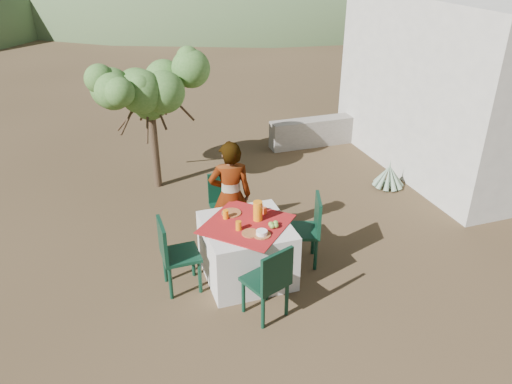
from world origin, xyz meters
TOP-DOWN VIEW (x-y plane):
  - ground at (0.00, 0.00)m, footprint 160.00×160.00m
  - table at (0.58, -0.37)m, footprint 1.30×1.30m
  - chair_far at (0.60, 0.68)m, footprint 0.44×0.44m
  - chair_near at (0.59, -1.19)m, footprint 0.55×0.55m
  - chair_left at (-0.31, -0.35)m, footprint 0.45×0.45m
  - chair_right at (1.42, -0.33)m, footprint 0.56×0.56m
  - person at (0.59, 0.33)m, footprint 0.63×0.47m
  - shrub_tree at (-0.04, 2.59)m, footprint 1.71×1.68m
  - agave at (3.63, 1.24)m, footprint 0.53×0.53m
  - guesthouse at (5.60, 1.80)m, footprint 3.20×4.20m
  - stone_wall at (3.60, 3.40)m, footprint 2.60×0.35m
  - plate_far at (0.48, -0.08)m, footprint 0.25×0.25m
  - plate_near at (0.56, -0.61)m, footprint 0.21×0.21m
  - glass_far at (0.38, -0.17)m, footprint 0.07×0.07m
  - glass_near at (0.45, -0.48)m, footprint 0.07×0.07m
  - juice_pitcher at (0.74, -0.33)m, footprint 0.11×0.11m
  - bowl_plate at (0.67, -0.68)m, footprint 0.21×0.21m
  - white_bowl at (0.67, -0.68)m, footprint 0.13×0.13m
  - jar_left at (0.87, -0.22)m, footprint 0.05×0.05m
  - jar_right at (0.85, -0.14)m, footprint 0.05×0.05m
  - napkin_holder at (0.76, -0.33)m, footprint 0.08×0.05m
  - fruit_cluster at (0.87, -0.55)m, footprint 0.13×0.12m

SIDE VIEW (x-z plane):
  - ground at x=0.00m, z-range 0.00..0.00m
  - agave at x=3.63m, z-range -0.09..0.47m
  - stone_wall at x=3.60m, z-range 0.00..0.55m
  - table at x=0.58m, z-range 0.00..0.76m
  - chair_far at x=0.60m, z-range 0.05..0.96m
  - chair_near at x=0.59m, z-range 0.05..0.98m
  - chair_left at x=-0.31m, z-range 0.05..1.00m
  - chair_right at x=1.42m, z-range 0.05..1.00m
  - bowl_plate at x=0.67m, z-range 0.76..0.77m
  - plate_far at x=0.48m, z-range 0.76..0.78m
  - plate_near at x=0.56m, z-range 0.76..0.78m
  - person at x=0.59m, z-range 0.00..1.56m
  - fruit_cluster at x=0.87m, z-range 0.76..0.83m
  - white_bowl at x=0.67m, z-range 0.77..0.82m
  - jar_left at x=0.87m, z-range 0.76..0.85m
  - jar_right at x=0.85m, z-range 0.76..0.85m
  - napkin_holder at x=0.76m, z-range 0.76..0.85m
  - glass_far at x=0.38m, z-range 0.76..0.87m
  - glass_near at x=0.45m, z-range 0.76..0.87m
  - juice_pitcher at x=0.74m, z-range 0.76..1.01m
  - guesthouse at x=5.60m, z-range 0.00..3.00m
  - shrub_tree at x=-0.04m, z-range 0.58..2.59m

